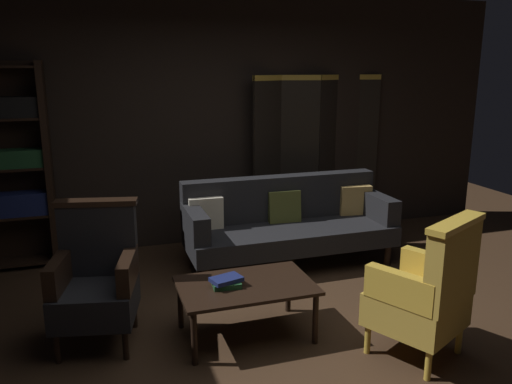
# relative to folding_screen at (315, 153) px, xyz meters

# --- Properties ---
(ground_plane) EXTENTS (10.00, 10.00, 0.00)m
(ground_plane) POSITION_rel_folding_screen_xyz_m (-1.25, -2.34, -0.99)
(ground_plane) COLOR #3D2819
(back_wall) EXTENTS (7.20, 0.10, 2.80)m
(back_wall) POSITION_rel_folding_screen_xyz_m (-1.25, 0.11, 0.41)
(back_wall) COLOR black
(back_wall) RESTS_ON ground_plane
(folding_screen) EXTENTS (1.70, 0.36, 1.90)m
(folding_screen) POSITION_rel_folding_screen_xyz_m (0.00, 0.00, 0.00)
(folding_screen) COLOR black
(folding_screen) RESTS_ON ground_plane
(bookshelf) EXTENTS (0.90, 0.32, 2.05)m
(bookshelf) POSITION_rel_folding_screen_xyz_m (-3.40, -0.14, 0.08)
(bookshelf) COLOR black
(bookshelf) RESTS_ON ground_plane
(velvet_couch) EXTENTS (2.12, 0.78, 0.88)m
(velvet_couch) POSITION_rel_folding_screen_xyz_m (-0.70, -0.88, -0.53)
(velvet_couch) COLOR black
(velvet_couch) RESTS_ON ground_plane
(coffee_table) EXTENTS (1.00, 0.64, 0.42)m
(coffee_table) POSITION_rel_folding_screen_xyz_m (-1.54, -2.19, -0.61)
(coffee_table) COLOR black
(coffee_table) RESTS_ON ground_plane
(armchair_gilt_accent) EXTENTS (0.78, 0.78, 1.04)m
(armchair_gilt_accent) POSITION_rel_folding_screen_xyz_m (-0.45, -2.86, -0.50)
(armchair_gilt_accent) COLOR gold
(armchair_gilt_accent) RESTS_ON ground_plane
(armchair_wing_left) EXTENTS (0.69, 0.69, 1.04)m
(armchair_wing_left) POSITION_rel_folding_screen_xyz_m (-2.59, -1.91, -0.50)
(armchair_wing_left) COLOR black
(armchair_wing_left) RESTS_ON ground_plane
(book_green_cloth) EXTENTS (0.22, 0.18, 0.04)m
(book_green_cloth) POSITION_rel_folding_screen_xyz_m (-1.69, -2.19, -0.55)
(book_green_cloth) COLOR #1E4C28
(book_green_cloth) RESTS_ON coffee_table
(book_navy_cloth) EXTENTS (0.25, 0.20, 0.03)m
(book_navy_cloth) POSITION_rel_folding_screen_xyz_m (-1.69, -2.19, -0.51)
(book_navy_cloth) COLOR navy
(book_navy_cloth) RESTS_ON book_green_cloth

